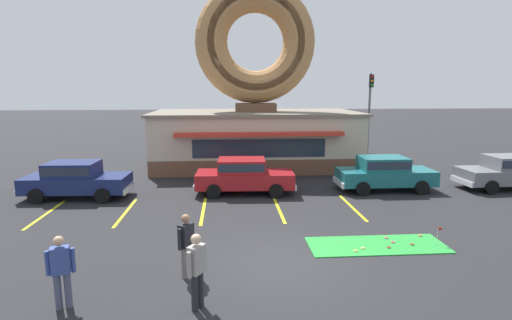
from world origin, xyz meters
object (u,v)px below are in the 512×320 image
car_grey (508,171)px  trash_bin (373,165)px  car_navy (76,178)px  pedestrian_blue_sweater_man (186,242)px  car_teal (384,172)px  pedestrian_leather_jacket_man (61,269)px  putting_flag_pin (439,232)px  pedestrian_hooded_kid (197,268)px  car_red (244,175)px  traffic_light_pole (370,103)px  golf_ball (339,242)px

car_grey → trash_bin: car_grey is taller
car_grey → car_navy: bearing=-179.6°
car_navy → trash_bin: (14.78, 3.89, -0.37)m
trash_bin → car_navy: bearing=-165.2°
pedestrian_blue_sweater_man → trash_bin: (9.23, 11.76, -0.42)m
car_grey → trash_bin: (-5.19, 3.75, -0.37)m
car_grey → car_navy: 19.97m
car_navy → car_teal: bearing=1.2°
car_navy → pedestrian_leather_jacket_man: (3.00, -9.19, 0.05)m
putting_flag_pin → pedestrian_blue_sweater_man: bearing=-168.8°
car_navy → pedestrian_hooded_kid: pedestrian_hooded_kid is taller
car_grey → car_teal: bearing=178.6°
car_grey → car_teal: (-5.98, 0.14, 0.00)m
car_red → pedestrian_blue_sweater_man: bearing=-102.6°
car_red → pedestrian_hooded_kid: 9.76m
traffic_light_pole → golf_ball: bearing=-112.3°
putting_flag_pin → pedestrian_hooded_kid: size_ratio=0.32×
golf_ball → pedestrian_hooded_kid: pedestrian_hooded_kid is taller
car_navy → traffic_light_pole: traffic_light_pole is taller
pedestrian_leather_jacket_man → golf_ball: bearing=24.3°
pedestrian_hooded_kid → car_red: bearing=81.5°
car_navy → pedestrian_hooded_kid: (5.93, -9.43, 0.08)m
putting_flag_pin → car_red: size_ratio=0.12×
car_red → pedestrian_leather_jacket_man: (-4.37, -9.41, 0.05)m
trash_bin → car_grey: bearing=-35.9°
car_red → trash_bin: 8.28m
car_grey → pedestrian_blue_sweater_man: 16.49m
golf_ball → car_teal: car_teal is taller
car_teal → pedestrian_blue_sweater_man: 11.72m
pedestrian_leather_jacket_man → car_red: bearing=65.1°
pedestrian_blue_sweater_man → car_red: bearing=77.4°
car_grey → pedestrian_hooded_kid: bearing=-145.7°
car_grey → pedestrian_hooded_kid: (-14.03, -9.57, 0.08)m
golf_ball → pedestrian_leather_jacket_man: (-7.06, -3.18, 0.87)m
golf_ball → trash_bin: (4.72, 9.90, 0.45)m
traffic_light_pole → pedestrian_hooded_kid: bearing=-118.5°
car_navy → traffic_light_pole: 20.47m
car_navy → car_teal: (13.98, 0.28, 0.00)m
putting_flag_pin → pedestrian_blue_sweater_man: pedestrian_blue_sweater_man is taller
car_red → trash_bin: size_ratio=4.75×
golf_ball → trash_bin: size_ratio=0.04×
golf_ball → car_teal: bearing=58.0°
golf_ball → putting_flag_pin: putting_flag_pin is taller
pedestrian_hooded_kid → trash_bin: 16.00m
putting_flag_pin → car_teal: bearing=82.0°
pedestrian_blue_sweater_man → traffic_light_pole: size_ratio=0.29×
traffic_light_pole → car_red: bearing=-131.9°
pedestrian_blue_sweater_man → pedestrian_leather_jacket_man: size_ratio=1.00×
golf_ball → pedestrian_blue_sweater_man: 4.95m
putting_flag_pin → pedestrian_blue_sweater_man: size_ratio=0.33×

